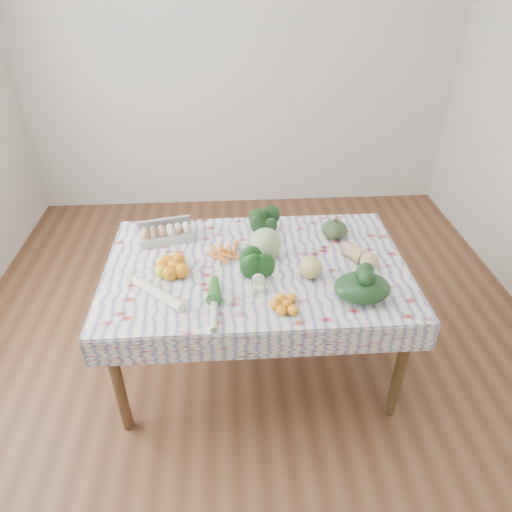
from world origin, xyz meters
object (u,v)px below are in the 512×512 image
egg_carton (167,235)px  kabocha_squash (335,229)px  cabbage (266,244)px  grapefruit (311,267)px  butternut_squash (361,255)px  dining_table (256,277)px

egg_carton → kabocha_squash: kabocha_squash is taller
kabocha_squash → cabbage: bearing=-156.1°
kabocha_squash → egg_carton: bearing=179.3°
grapefruit → egg_carton: bearing=153.0°
grapefruit → butternut_squash: bearing=20.2°
dining_table → grapefruit: size_ratio=13.19×
dining_table → cabbage: cabbage is taller
kabocha_squash → butternut_squash: same height
cabbage → grapefruit: 0.30m
butternut_squash → dining_table: bearing=147.3°
dining_table → butternut_squash: bearing=-1.8°
dining_table → egg_carton: bearing=151.7°
grapefruit → kabocha_squash: bearing=62.0°
egg_carton → grapefruit: 0.89m
cabbage → grapefruit: (0.22, -0.20, -0.03)m
kabocha_squash → cabbage: 0.47m
dining_table → cabbage: size_ratio=8.94×
butternut_squash → grapefruit: bearing=169.3°
dining_table → kabocha_squash: 0.57m
cabbage → butternut_squash: 0.53m
egg_carton → dining_table: bearing=-41.0°
dining_table → kabocha_squash: kabocha_squash is taller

